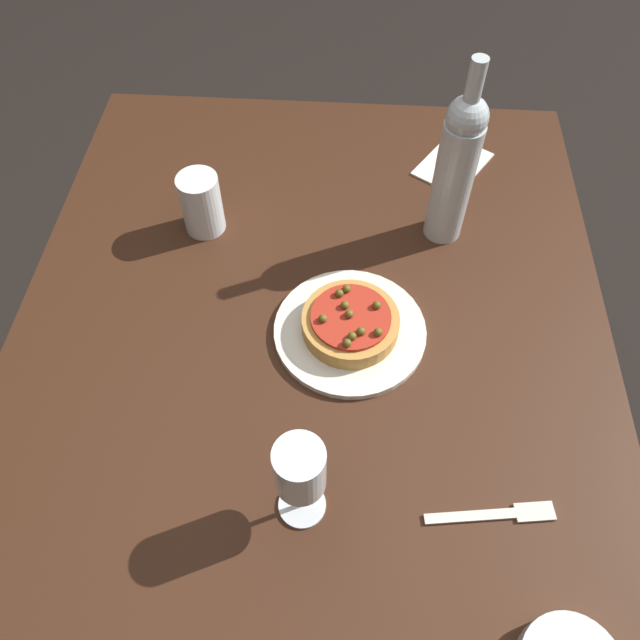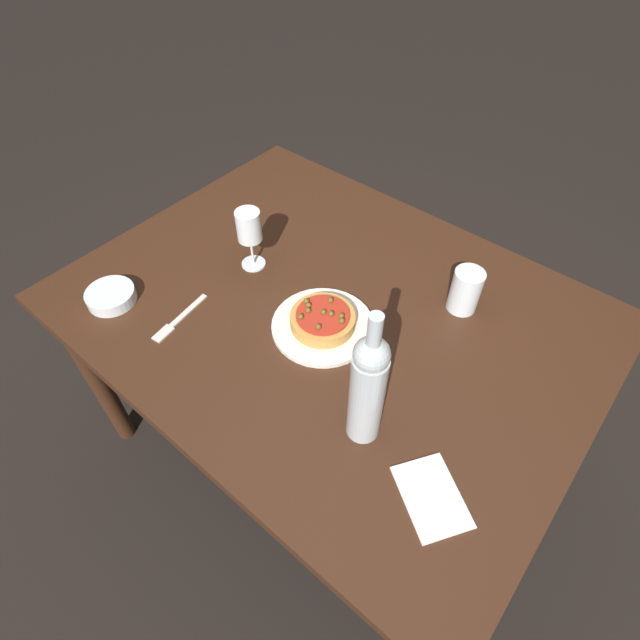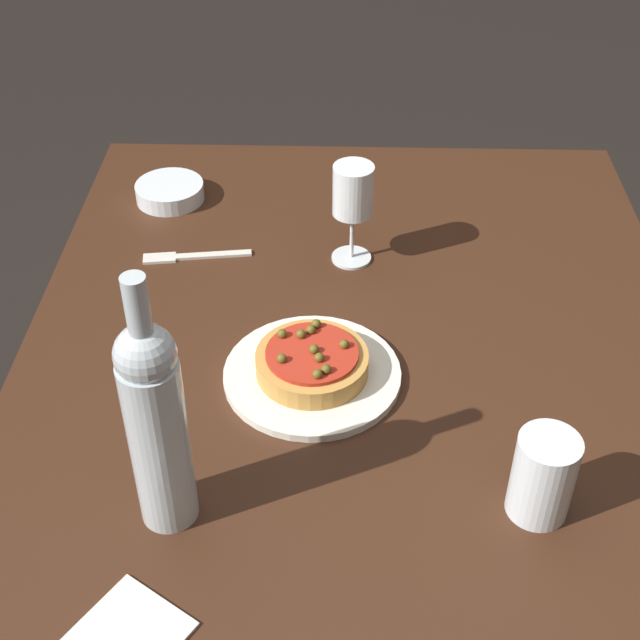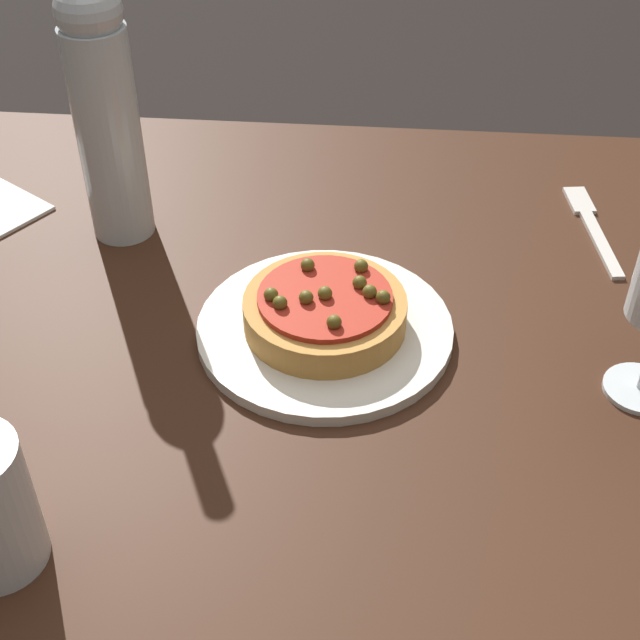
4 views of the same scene
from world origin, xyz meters
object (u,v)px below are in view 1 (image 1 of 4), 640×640
at_px(water_cup, 201,204).
at_px(dinner_plate, 350,331).
at_px(fork, 499,514).
at_px(wine_glass, 300,471).
at_px(wine_bottle, 456,167).
at_px(dining_table, 309,373).
at_px(pizza, 350,322).

bearing_deg(water_cup, dinner_plate, -128.85).
distance_m(dinner_plate, fork, 0.36).
distance_m(wine_glass, wine_bottle, 0.58).
relative_size(dining_table, pizza, 8.25).
bearing_deg(wine_bottle, dining_table, 140.29).
xyz_separation_m(wine_glass, fork, (0.00, -0.27, -0.12)).
relative_size(dinner_plate, wine_bottle, 0.72).
bearing_deg(fork, wine_bottle, 87.97).
bearing_deg(water_cup, pizza, -128.86).
bearing_deg(wine_glass, wine_bottle, -22.04).
bearing_deg(pizza, wine_bottle, -33.78).
bearing_deg(fork, wine_glass, 173.23).
distance_m(water_cup, fork, 0.72).
xyz_separation_m(dinner_plate, fork, (-0.29, -0.22, -0.00)).
bearing_deg(wine_bottle, wine_glass, 157.96).
distance_m(wine_bottle, fork, 0.56).
distance_m(dinner_plate, wine_glass, 0.32).
relative_size(pizza, water_cup, 1.36).
bearing_deg(fork, pizza, 118.95).
height_order(dinner_plate, fork, dinner_plate).
height_order(dining_table, dinner_plate, dinner_plate).
bearing_deg(wine_glass, dining_table, 2.39).
relative_size(dinner_plate, water_cup, 2.15).
xyz_separation_m(dining_table, dinner_plate, (0.03, -0.07, 0.09)).
bearing_deg(dinner_plate, dining_table, 116.02).
height_order(pizza, water_cup, water_cup).
xyz_separation_m(dining_table, wine_bottle, (0.27, -0.23, 0.24)).
xyz_separation_m(dining_table, wine_glass, (-0.26, -0.01, 0.21)).
xyz_separation_m(wine_bottle, water_cup, (-0.02, 0.44, -0.09)).
height_order(pizza, wine_glass, wine_glass).
bearing_deg(dinner_plate, fork, -143.32).
relative_size(dining_table, fork, 7.20).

